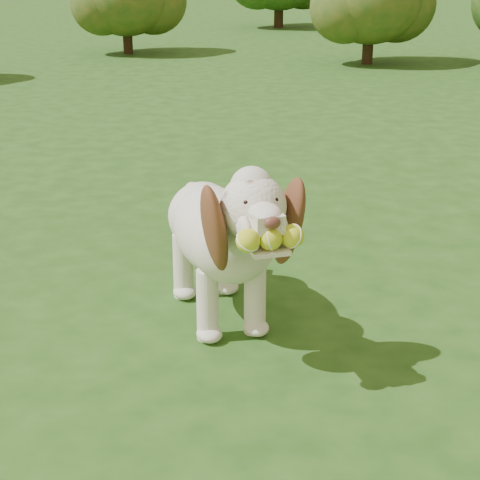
{
  "coord_description": "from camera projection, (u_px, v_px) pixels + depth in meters",
  "views": [
    {
      "loc": [
        0.57,
        -3.93,
        1.63
      ],
      "look_at": [
        0.56,
        -0.85,
        0.5
      ],
      "focal_mm": 60.0,
      "sensor_mm": 36.0,
      "label": 1
    }
  ],
  "objects": [
    {
      "name": "dog",
      "position": [
        223.0,
        230.0,
        3.53
      ],
      "size": [
        0.69,
        1.28,
        0.84
      ],
      "rotation": [
        0.0,
        0.0,
        0.3
      ],
      "color": "silver",
      "rests_on": "ground"
    },
    {
      "name": "ground",
      "position": [
        136.0,
        272.0,
        4.25
      ],
      "size": [
        80.0,
        80.0,
        0.0
      ],
      "primitive_type": "plane",
      "color": "#1E4112",
      "rests_on": "ground"
    }
  ]
}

